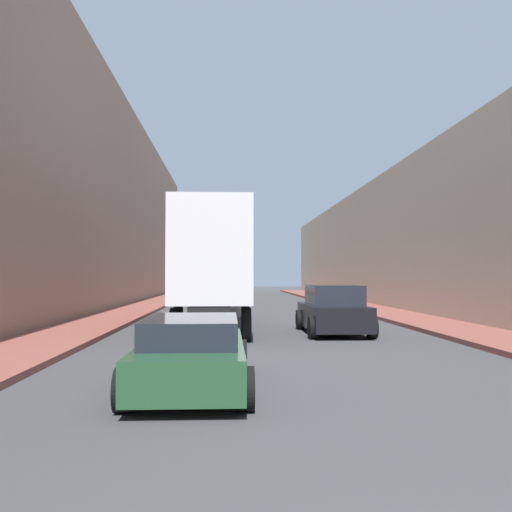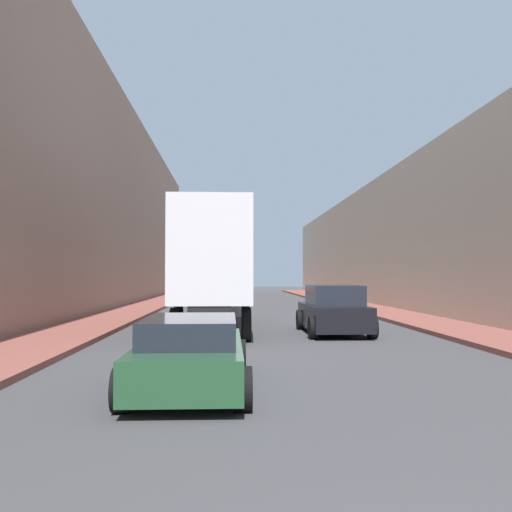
% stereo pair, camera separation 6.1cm
% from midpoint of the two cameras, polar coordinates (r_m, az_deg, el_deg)
% --- Properties ---
extents(sidewalk_right, '(2.64, 80.00, 0.15)m').
position_cam_midpoint_polar(sidewalk_right, '(32.83, 11.13, -5.21)').
color(sidewalk_right, brown).
rests_on(sidewalk_right, ground).
extents(sidewalk_left, '(2.64, 80.00, 0.15)m').
position_cam_midpoint_polar(sidewalk_left, '(32.29, -12.04, -5.26)').
color(sidewalk_left, brown).
rests_on(sidewalk_left, ground).
extents(building_right, '(6.00, 80.00, 8.10)m').
position_cam_midpoint_polar(building_right, '(34.13, 18.15, 1.65)').
color(building_right, beige).
rests_on(building_right, ground).
extents(building_left, '(6.00, 80.00, 13.18)m').
position_cam_midpoint_polar(building_left, '(33.53, -19.31, 6.10)').
color(building_left, '#997A66').
rests_on(building_left, ground).
extents(semi_truck, '(2.42, 13.74, 4.25)m').
position_cam_midpoint_polar(semi_truck, '(22.36, -4.18, -0.87)').
color(semi_truck, silver).
rests_on(semi_truck, ground).
extents(sedan_car, '(1.97, 4.76, 1.23)m').
position_cam_midpoint_polar(sedan_car, '(10.03, -6.53, -9.62)').
color(sedan_car, '#234C2D').
rests_on(sedan_car, ground).
extents(suv_car, '(2.08, 4.46, 1.63)m').
position_cam_midpoint_polar(suv_car, '(19.28, 7.62, -5.45)').
color(suv_car, black).
rests_on(suv_car, ground).
extents(traffic_signal_gantry, '(5.14, 0.35, 6.11)m').
position_cam_midpoint_polar(traffic_signal_gantry, '(36.88, -6.42, 1.76)').
color(traffic_signal_gantry, black).
rests_on(traffic_signal_gantry, ground).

